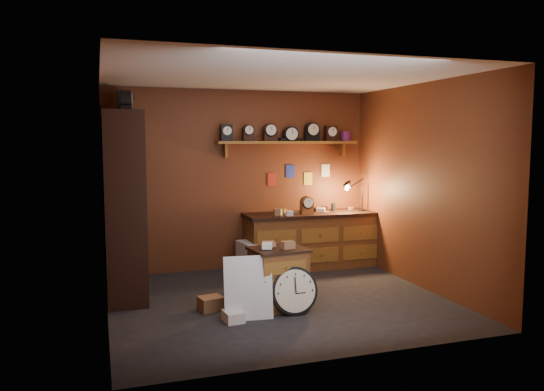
{
  "coord_description": "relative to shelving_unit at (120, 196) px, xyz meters",
  "views": [
    {
      "loc": [
        -2.05,
        -5.97,
        1.96
      ],
      "look_at": [
        0.03,
        0.35,
        1.26
      ],
      "focal_mm": 35.0,
      "sensor_mm": 36.0,
      "label": 1
    }
  ],
  "objects": [
    {
      "name": "floor",
      "position": [
        1.79,
        -0.98,
        -1.25
      ],
      "size": [
        4.0,
        4.0,
        0.0
      ],
      "primitive_type": "plane",
      "color": "black",
      "rests_on": "ground"
    },
    {
      "name": "room_shell",
      "position": [
        1.84,
        -0.87,
        0.47
      ],
      "size": [
        4.02,
        3.62,
        2.71
      ],
      "color": "brown",
      "rests_on": "ground"
    },
    {
      "name": "shelving_unit",
      "position": [
        0.0,
        0.0,
        0.0
      ],
      "size": [
        0.47,
        1.6,
        2.58
      ],
      "color": "black",
      "rests_on": "ground"
    },
    {
      "name": "workbench",
      "position": [
        2.84,
        0.49,
        -0.78
      ],
      "size": [
        2.1,
        0.66,
        1.36
      ],
      "color": "brown",
      "rests_on": "ground"
    },
    {
      "name": "low_cabinet",
      "position": [
        1.7,
        -1.23,
        -0.87
      ],
      "size": [
        0.68,
        0.59,
        0.8
      ],
      "rotation": [
        0.0,
        0.0,
        0.12
      ],
      "color": "brown",
      "rests_on": "ground"
    },
    {
      "name": "big_round_clock",
      "position": [
        1.8,
        -1.5,
        -0.99
      ],
      "size": [
        0.55,
        0.17,
        0.55
      ],
      "color": "black",
      "rests_on": "ground"
    },
    {
      "name": "white_panel",
      "position": [
        1.26,
        -1.49,
        -1.25
      ],
      "size": [
        0.55,
        0.2,
        0.71
      ],
      "primitive_type": "cube",
      "rotation": [
        -0.17,
        0.0,
        -0.11
      ],
      "color": "silver",
      "rests_on": "ground"
    },
    {
      "name": "mini_fridge",
      "position": [
        1.91,
        0.41,
        -1.02
      ],
      "size": [
        0.52,
        0.53,
        0.47
      ],
      "rotation": [
        0.0,
        0.0,
        0.15
      ],
      "color": "silver",
      "rests_on": "ground"
    },
    {
      "name": "floor_box_a",
      "position": [
        0.93,
        -1.08,
        -1.17
      ],
      "size": [
        0.3,
        0.27,
        0.16
      ],
      "primitive_type": "cube",
      "rotation": [
        0.0,
        0.0,
        0.2
      ],
      "color": "#8E603E",
      "rests_on": "ground"
    },
    {
      "name": "floor_box_b",
      "position": [
        1.08,
        -1.54,
        -1.19
      ],
      "size": [
        0.22,
        0.25,
        0.12
      ],
      "primitive_type": "cube",
      "rotation": [
        0.0,
        0.0,
        0.1
      ],
      "color": "white",
      "rests_on": "ground"
    },
    {
      "name": "floor_box_c",
      "position": [
        1.52,
        0.03,
        -1.16
      ],
      "size": [
        0.26,
        0.22,
        0.18
      ],
      "primitive_type": "cube",
      "rotation": [
        0.0,
        0.0,
        0.06
      ],
      "color": "#8E603E",
      "rests_on": "ground"
    }
  ]
}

